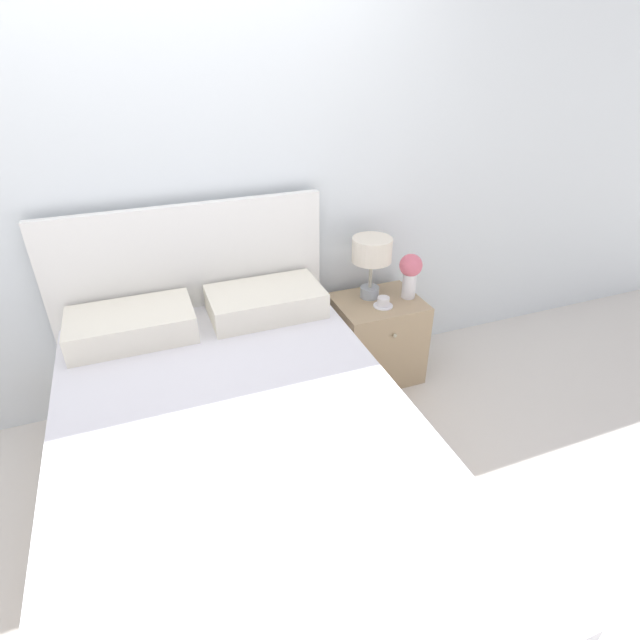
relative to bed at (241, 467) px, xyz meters
The scene contains 7 objects.
ground_plane 1.08m from the bed, 90.00° to the left, with size 12.00×12.00×0.00m, color silver.
wall_back 1.47m from the bed, 90.00° to the left, with size 8.00×0.06×2.60m.
bed is the anchor object (origin of this frame).
nightstand 1.32m from the bed, 37.34° to the left, with size 0.51×0.44×0.54m.
table_lamp 1.42m from the bed, 40.46° to the left, with size 0.23×0.23×0.38m.
flower_vase 1.51m from the bed, 32.27° to the left, with size 0.14×0.14×0.28m.
teacup 1.29m from the bed, 35.10° to the left, with size 0.12×0.12×0.06m.
Camera 1 is at (-0.23, -2.57, 1.94)m, focal length 28.00 mm.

